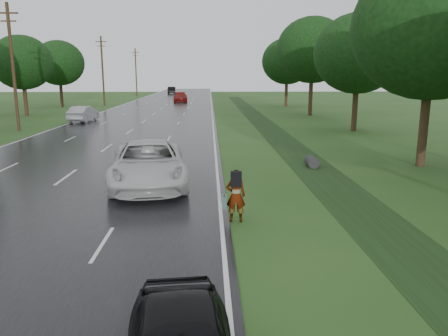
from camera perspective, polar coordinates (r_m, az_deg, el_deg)
name	(u,v)px	position (r m, az deg, el deg)	size (l,w,h in m)	color
road	(159,111)	(56.70, -8.49, 7.41)	(14.00, 180.00, 0.04)	black
edge_stripe_east	(212,110)	(56.34, -1.60, 7.53)	(0.12, 180.00, 0.01)	silver
edge_stripe_west	(106,111)	(57.85, -15.20, 7.24)	(0.12, 180.00, 0.01)	silver
center_line	(159,111)	(56.70, -8.49, 7.44)	(0.12, 180.00, 0.01)	silver
drainage_ditch	(283,140)	(30.63, 7.68, 3.59)	(2.20, 120.00, 0.56)	black
utility_pole_mid	(13,66)	(39.39, -25.87, 11.92)	(1.60, 0.26, 10.00)	#382017
utility_pole_far	(103,70)	(67.98, -15.57, 12.23)	(1.60, 0.26, 10.00)	#382017
utility_pole_distant	(136,72)	(97.42, -11.43, 12.25)	(1.60, 0.26, 10.00)	#382017
tree_east_b	(433,28)	(23.77, 25.65, 16.21)	(7.60, 7.60, 10.11)	#382017
tree_east_c	(358,54)	(37.13, 17.12, 14.09)	(7.00, 7.00, 9.29)	#382017
tree_east_d	(312,50)	(50.54, 11.48, 14.85)	(8.00, 8.00, 10.76)	#382017
tree_east_f	(287,61)	(64.16, 8.25, 13.62)	(7.20, 7.20, 9.62)	#382017
tree_west_d	(22,63)	(54.24, -24.88, 12.39)	(6.60, 6.60, 8.80)	#382017
tree_west_f	(59,63)	(67.59, -20.75, 12.70)	(7.00, 7.00, 9.29)	#382017
pedestrian	(235,195)	(13.51, 1.46, -3.55)	(0.75, 0.68, 1.67)	#A5998C
white_pickup	(148,164)	(18.14, -9.87, 0.58)	(2.98, 6.47, 1.80)	silver
silver_sedan	(83,114)	(44.75, -17.89, 6.76)	(1.61, 4.62, 1.52)	#93969B
far_car_red	(180,97)	(74.18, -5.73, 9.20)	(2.30, 5.66, 1.64)	maroon
far_car_dark	(172,90)	(107.18, -6.84, 10.05)	(1.78, 5.11, 1.68)	black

